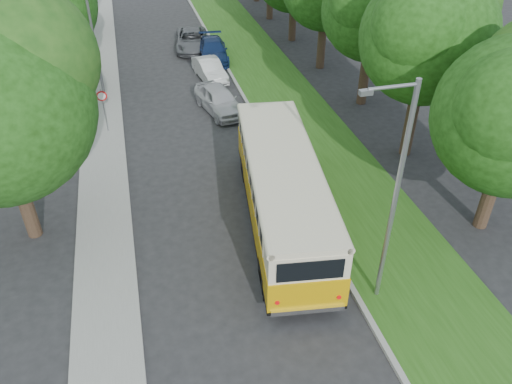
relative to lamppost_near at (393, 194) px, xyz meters
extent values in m
plane|color=#252527|center=(-4.21, 2.50, -4.37)|extent=(120.00, 120.00, 0.00)
cube|color=gray|center=(-0.61, 7.50, -4.29)|extent=(0.20, 70.00, 0.15)
cube|color=#265115|center=(1.74, 7.50, -4.30)|extent=(4.50, 70.00, 0.13)
cube|color=gray|center=(-9.01, 7.50, -4.31)|extent=(2.20, 70.00, 0.12)
cylinder|color=#332319|center=(5.95, 2.50, -2.70)|extent=(0.56, 0.56, 3.35)
cylinder|color=#332319|center=(5.75, 8.50, -2.24)|extent=(0.56, 0.56, 4.26)
sphere|color=#173C0D|center=(5.75, 8.50, 1.54)|extent=(5.98, 5.98, 5.98)
sphere|color=#173C0D|center=(6.80, 9.10, 2.73)|extent=(4.49, 4.49, 4.49)
sphere|color=#173C0D|center=(4.86, 7.75, 2.29)|extent=(4.19, 4.19, 4.19)
cylinder|color=#332319|center=(6.08, 14.50, -2.39)|extent=(0.56, 0.56, 3.95)
sphere|color=#173C0D|center=(6.08, 14.50, 1.13)|extent=(5.61, 5.61, 5.61)
sphere|color=#173C0D|center=(5.24, 13.80, 1.83)|extent=(3.92, 3.92, 3.92)
cylinder|color=#332319|center=(5.69, 20.50, -2.44)|extent=(0.56, 0.56, 3.86)
cylinder|color=#332319|center=(5.59, 26.50, -2.58)|extent=(0.56, 0.56, 3.58)
cylinder|color=#332319|center=(-11.71, 6.50, -2.53)|extent=(0.56, 0.56, 3.68)
sphere|color=#173C0D|center=(-10.52, 7.18, 2.54)|extent=(5.10, 5.10, 5.10)
cylinder|color=#332319|center=(-11.71, 20.50, -2.53)|extent=(0.56, 0.56, 3.68)
sphere|color=#173C0D|center=(-11.71, 20.50, 1.18)|extent=(6.80, 6.80, 6.80)
cylinder|color=#332319|center=(-11.71, 32.50, -2.53)|extent=(0.56, 0.56, 3.68)
cylinder|color=gray|center=(0.09, 0.00, -0.37)|extent=(0.16, 0.16, 8.00)
cylinder|color=gray|center=(-0.61, 0.00, 3.48)|extent=(1.40, 0.10, 0.10)
cube|color=gray|center=(-1.36, 0.00, 3.41)|extent=(0.35, 0.16, 0.14)
cylinder|color=gray|center=(-8.81, 18.50, -0.62)|extent=(0.16, 0.16, 7.50)
cylinder|color=gray|center=(-8.71, 14.50, -3.12)|extent=(0.06, 0.06, 2.50)
cone|color=red|center=(-8.71, 14.46, -2.22)|extent=(0.56, 0.02, 0.56)
cone|color=white|center=(-8.71, 14.44, -2.22)|extent=(0.40, 0.02, 0.40)
imported|color=silver|center=(-2.38, 15.52, -3.63)|extent=(2.67, 4.63, 1.48)
imported|color=silver|center=(-2.06, 20.38, -3.72)|extent=(1.89, 4.09, 1.30)
imported|color=navy|center=(-1.21, 23.75, -3.67)|extent=(2.42, 4.99, 1.40)
imported|color=slate|center=(-2.34, 26.42, -3.67)|extent=(2.96, 5.27, 1.39)
camera|label=1|loc=(-6.98, -10.62, 8.63)|focal=35.00mm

